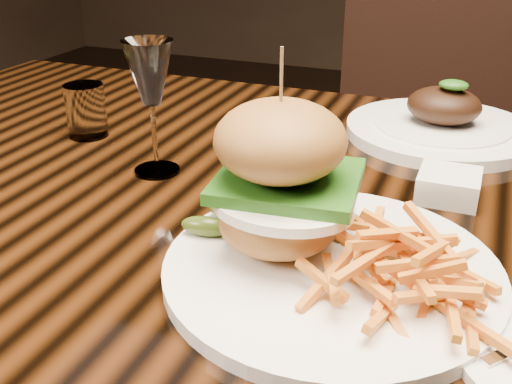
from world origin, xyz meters
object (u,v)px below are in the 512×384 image
at_px(dining_table, 306,250).
at_px(burger_plate, 321,224).
at_px(wine_glass, 150,78).
at_px(far_dish, 441,125).
at_px(chair_far, 420,131).

bearing_deg(dining_table, burger_plate, -69.20).
bearing_deg(burger_plate, wine_glass, 156.10).
bearing_deg(wine_glass, far_dish, 39.66).
xyz_separation_m(far_dish, chair_far, (-0.09, 0.61, -0.23)).
bearing_deg(far_dish, burger_plate, -98.77).
bearing_deg(chair_far, burger_plate, -93.25).
bearing_deg(far_dish, chair_far, 98.46).
height_order(dining_table, wine_glass, wine_glass).
distance_m(dining_table, burger_plate, 0.21).
height_order(wine_glass, far_dish, wine_glass).
xyz_separation_m(burger_plate, wine_glass, (-0.27, 0.15, 0.07)).
bearing_deg(far_dish, dining_table, -114.37).
xyz_separation_m(burger_plate, far_dish, (0.07, 0.43, -0.04)).
distance_m(wine_glass, chair_far, 0.99).
distance_m(wine_glass, far_dish, 0.45).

